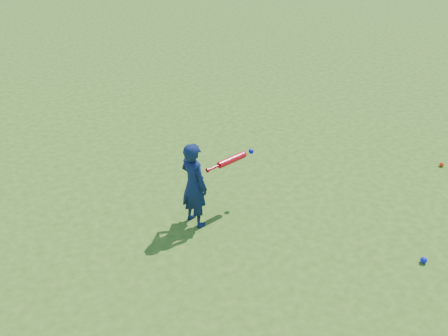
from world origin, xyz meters
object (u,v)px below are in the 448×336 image
Objects in this scene: child at (194,185)px; ground_ball_blue at (424,260)px; ground_ball_red at (442,164)px; bat_swing at (234,159)px.

child reaches higher than ground_ball_blue.
child is 4.10m from ground_ball_red.
ground_ball_red is at bearing 42.53° from ground_ball_blue.
ground_ball_blue is at bearing -137.47° from ground_ball_red.
ground_ball_red is at bearing -112.52° from child.
child is at bearing 178.26° from ground_ball_red.
child is at bearing 141.76° from ground_ball_blue.
bat_swing is (0.61, 0.14, 0.17)m from child.
ground_ball_blue is at bearing -67.35° from bat_swing.
bat_swing reaches higher than ground_ball_red.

